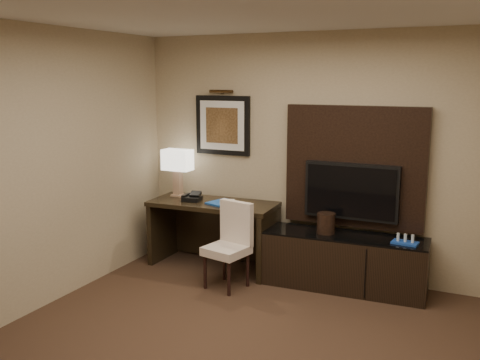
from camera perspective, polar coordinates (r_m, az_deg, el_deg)
The scene contains 14 objects.
wall_back at distance 5.96m, azimuth 9.47°, elevation 2.45°, with size 4.50×0.01×2.70m, color tan.
desk at distance 6.32m, azimuth -2.87°, elevation -5.83°, with size 1.47×0.63×0.79m, color black.
credenza at distance 5.81m, azimuth 10.94°, elevation -8.55°, with size 1.71×0.47×0.59m, color black.
tv_wall_panel at distance 5.85m, azimuth 12.11°, elevation 1.39°, with size 1.50×0.12×1.30m, color black.
tv at distance 5.80m, azimuth 11.79°, elevation -1.19°, with size 1.00×0.08×0.60m, color black.
artwork at distance 6.38m, azimuth -1.84°, elevation 5.84°, with size 0.70×0.04×0.70m, color black.
picture_light at distance 6.33m, azimuth -2.03°, elevation 9.43°, with size 0.04×0.04×0.30m, color #3C2813.
desk_chair at distance 5.69m, azimuth -1.46°, elevation -7.43°, with size 0.40×0.47×0.84m, color #F1DCC9, non-canonical shape.
table_lamp at distance 6.51m, azimuth -6.67°, elevation 0.98°, with size 0.38×0.22×0.62m, color tan, non-canonical shape.
desk_phone at distance 6.28m, azimuth -5.14°, elevation -1.78°, with size 0.20×0.18×0.10m, color black, non-canonical shape.
blue_folder at distance 6.14m, azimuth -1.95°, elevation -2.42°, with size 0.24×0.32×0.02m, color #18499E.
book at distance 6.13m, azimuth -2.20°, elevation -1.42°, with size 0.17×0.02×0.23m, color tan.
ice_bucket at distance 5.73m, azimuth 9.15°, elevation -4.57°, with size 0.19×0.19×0.22m, color black.
minibar_tray at distance 5.56m, azimuth 17.21°, elevation -6.07°, with size 0.25×0.15×0.09m, color #1942A6, non-canonical shape.
Camera 1 is at (1.60, -3.18, 2.20)m, focal length 40.00 mm.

